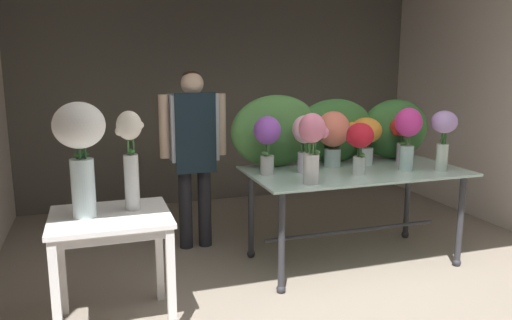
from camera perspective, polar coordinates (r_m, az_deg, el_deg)
ground_plane at (r=4.58m, az=2.57°, el=-10.20°), size 8.26×8.26×0.00m
wall_back at (r=6.07m, az=-3.69°, el=7.76°), size 4.92×0.12×2.62m
wall_right at (r=5.65m, az=26.86°, el=6.34°), size 0.12×3.88×2.62m
display_table_glass at (r=4.19m, az=11.26°, el=-2.75°), size 1.77×0.92×0.81m
side_table_white at (r=3.23m, az=-16.34°, el=-7.71°), size 0.72×0.64×0.75m
florist at (r=4.43m, az=-7.19°, el=2.16°), size 0.60×0.24×1.60m
foliage_backdrop at (r=4.39m, az=8.76°, el=3.39°), size 1.89×0.30×0.60m
vase_scarlet_peonies at (r=4.55m, az=16.62°, el=3.03°), size 0.25×0.25×0.41m
vase_crimson_roses at (r=3.94m, az=11.83°, el=2.15°), size 0.22×0.21×0.41m
vase_violet_hydrangea at (r=3.86m, az=1.28°, el=2.62°), size 0.21×0.21×0.46m
vase_blush_freesia at (r=3.96m, az=5.63°, el=2.64°), size 0.21×0.20×0.46m
vase_sunset_carnations at (r=4.36m, az=12.43°, el=2.81°), size 0.31×0.27×0.41m
vase_magenta_stock at (r=4.18m, az=17.08°, el=3.16°), size 0.22×0.22×0.51m
vase_lilac_ranunculus at (r=4.27m, az=20.78°, el=3.04°), size 0.20×0.20×0.49m
vase_coral_tulips at (r=4.21m, az=8.78°, el=3.05°), size 0.31×0.28×0.47m
vase_rosy_lilies at (r=3.58m, az=6.48°, el=2.12°), size 0.22×0.19×0.52m
vase_white_roses_tall at (r=3.10m, az=-19.53°, el=1.74°), size 0.30×0.30×0.70m
vase_cream_lisianthus_tall at (r=3.19m, az=-14.24°, el=0.62°), size 0.18×0.16×0.63m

